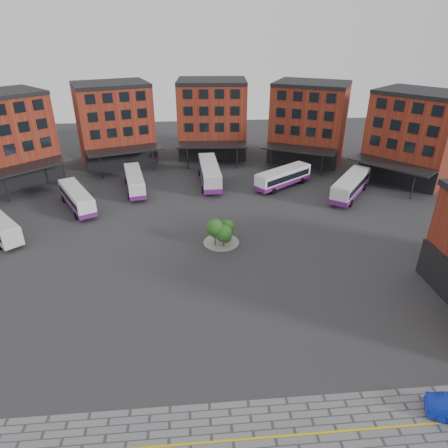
{
  "coord_description": "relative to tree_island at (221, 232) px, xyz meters",
  "views": [
    {
      "loc": [
        -1.46,
        -30.63,
        24.37
      ],
      "look_at": [
        2.09,
        9.23,
        4.0
      ],
      "focal_mm": 32.0,
      "sensor_mm": 36.0,
      "label": 1
    }
  ],
  "objects": [
    {
      "name": "ground",
      "position": [
        -1.96,
        -11.47,
        -1.84
      ],
      "size": [
        160.0,
        160.0,
        0.0
      ],
      "primitive_type": "plane",
      "color": "#28282B",
      "rests_on": "ground"
    },
    {
      "name": "yellow_line",
      "position": [
        0.04,
        -25.47,
        -1.81
      ],
      "size": [
        26.0,
        0.15,
        0.02
      ],
      "primitive_type": "cube",
      "color": "gold",
      "rests_on": "paving_zone"
    },
    {
      "name": "main_building",
      "position": [
        -6.73,
        26.78,
        5.39
      ],
      "size": [
        94.14,
        42.48,
        14.6
      ],
      "color": "maroon",
      "rests_on": "ground"
    },
    {
      "name": "tree_island",
      "position": [
        0.0,
        0.0,
        0.0
      ],
      "size": [
        4.4,
        4.4,
        3.48
      ],
      "color": "gray",
      "rests_on": "ground"
    },
    {
      "name": "bus_b",
      "position": [
        -19.91,
        12.57,
        -0.19
      ],
      "size": [
        7.29,
        10.68,
        3.04
      ],
      "rotation": [
        0.0,
        0.0,
        0.49
      ],
      "color": "white",
      "rests_on": "ground"
    },
    {
      "name": "bus_c",
      "position": [
        -12.34,
        18.7,
        -0.19
      ],
      "size": [
        4.54,
        11.1,
        3.05
      ],
      "rotation": [
        0.0,
        0.0,
        0.19
      ],
      "color": "white",
      "rests_on": "ground"
    },
    {
      "name": "bus_d",
      "position": [
        -0.23,
        20.81,
        0.06
      ],
      "size": [
        3.47,
        12.55,
        3.51
      ],
      "rotation": [
        0.0,
        0.0,
        0.03
      ],
      "color": "silver",
      "rests_on": "ground"
    },
    {
      "name": "bus_e",
      "position": [
        11.67,
        18.31,
        -0.17
      ],
      "size": [
        10.34,
        8.37,
        3.07
      ],
      "rotation": [
        0.0,
        0.0,
        -0.95
      ],
      "color": "white",
      "rests_on": "ground"
    },
    {
      "name": "bus_f",
      "position": [
        21.16,
        13.43,
        -0.03
      ],
      "size": [
        9.36,
        11.09,
        3.34
      ],
      "rotation": [
        0.0,
        0.0,
        -0.65
      ],
      "color": "silver",
      "rests_on": "ground"
    }
  ]
}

